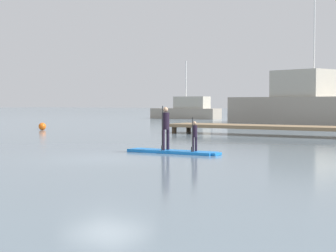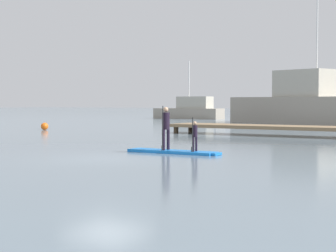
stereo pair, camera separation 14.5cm
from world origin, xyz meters
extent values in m
plane|color=slate|center=(0.00, 0.00, 0.00)|extent=(240.00, 240.00, 0.00)
cube|color=blue|center=(0.75, 2.78, 0.05)|extent=(3.42, 0.79, 0.10)
cube|color=blue|center=(2.51, 2.80, 0.05)|extent=(0.25, 0.53, 0.09)
cylinder|color=black|center=(0.49, 2.94, 0.47)|extent=(0.11, 0.11, 0.74)
cylinder|color=black|center=(0.50, 2.61, 0.47)|extent=(0.11, 0.11, 0.74)
cylinder|color=black|center=(0.50, 2.77, 1.15)|extent=(0.28, 0.28, 0.62)
sphere|color=tan|center=(0.50, 2.77, 1.57)|extent=(0.18, 0.18, 0.18)
cylinder|color=black|center=(0.50, 2.57, 0.90)|extent=(0.03, 0.03, 1.60)
cube|color=black|center=(0.50, 2.57, 0.19)|extent=(0.03, 0.14, 0.18)
cylinder|color=black|center=(1.69, 2.90, 0.35)|extent=(0.08, 0.08, 0.50)
cylinder|color=black|center=(1.69, 2.68, 0.35)|extent=(0.08, 0.08, 0.50)
cylinder|color=black|center=(1.69, 2.79, 0.81)|extent=(0.19, 0.19, 0.42)
sphere|color=tan|center=(1.69, 2.79, 1.10)|extent=(0.12, 0.12, 0.12)
cylinder|color=black|center=(1.69, 2.63, 0.70)|extent=(0.03, 0.03, 1.21)
cube|color=black|center=(1.69, 2.63, 0.19)|extent=(0.03, 0.14, 0.18)
cube|color=#9E9384|center=(-3.20, 30.82, 1.11)|extent=(15.05, 8.27, 2.22)
cube|color=#B2AD9E|center=(-3.66, 30.97, 3.31)|extent=(5.40, 4.58, 2.18)
cylinder|color=silver|center=(-2.79, 30.68, 8.76)|extent=(0.12, 0.12, 8.70)
cube|color=#9E9384|center=(-18.98, 38.09, 0.55)|extent=(7.60, 2.19, 1.11)
cube|color=#B2AD9E|center=(-18.19, 38.10, 1.74)|extent=(3.59, 1.80, 1.26)
cylinder|color=silver|center=(-18.91, 38.09, 4.25)|extent=(0.12, 0.12, 3.76)
cube|color=#846B4C|center=(0.97, 14.50, 0.47)|extent=(13.91, 2.30, 0.18)
cylinder|color=#473828|center=(-5.68, 13.65, 0.28)|extent=(0.28, 0.28, 0.56)
cylinder|color=#473828|center=(-5.68, 15.35, 0.28)|extent=(0.28, 0.28, 0.56)
sphere|color=orange|center=(-14.90, 12.41, 0.24)|extent=(0.48, 0.48, 0.48)
camera|label=1|loc=(11.41, -14.77, 1.87)|focal=61.17mm
camera|label=2|loc=(11.53, -14.69, 1.87)|focal=61.17mm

